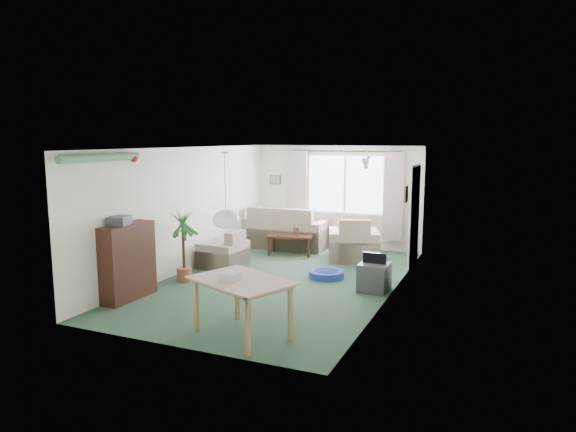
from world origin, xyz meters
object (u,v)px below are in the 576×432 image
at_px(houseplant, 183,245).
at_px(pet_bed, 326,274).
at_px(armchair_corner, 353,238).
at_px(coffee_table, 291,245).
at_px(bookshelf, 128,262).
at_px(tv_cube, 374,277).
at_px(sofa, 286,227).
at_px(dining_table, 242,308).
at_px(armchair_left, 223,249).

height_order(houseplant, pet_bed, houseplant).
relative_size(armchair_corner, coffee_table, 1.05).
distance_m(bookshelf, tv_cube, 4.08).
bearing_deg(houseplant, armchair_corner, 50.45).
distance_m(sofa, coffee_table, 0.87).
distance_m(sofa, pet_bed, 2.89).
bearing_deg(tv_cube, armchair_corner, 117.51).
height_order(tv_cube, pet_bed, tv_cube).
bearing_deg(dining_table, coffee_table, 105.41).
xyz_separation_m(sofa, armchair_left, (-0.40, -2.28, -0.11)).
height_order(coffee_table, dining_table, dining_table).
height_order(armchair_corner, armchair_left, armchair_corner).
xyz_separation_m(armchair_corner, armchair_left, (-2.24, -1.64, -0.09)).
relative_size(armchair_left, bookshelf, 0.68).
relative_size(bookshelf, tv_cube, 2.33).
bearing_deg(coffee_table, armchair_left, -117.54).
height_order(sofa, houseplant, houseplant).
bearing_deg(pet_bed, armchair_corner, 88.06).
distance_m(armchair_corner, tv_cube, 2.28).
bearing_deg(bookshelf, pet_bed, 44.91).
relative_size(houseplant, pet_bed, 2.06).
height_order(armchair_left, pet_bed, armchair_left).
bearing_deg(sofa, bookshelf, 78.73).
bearing_deg(pet_bed, sofa, 128.69).
distance_m(armchair_left, coffee_table, 1.77).
relative_size(sofa, coffee_table, 1.98).
relative_size(sofa, houseplant, 1.46).
height_order(armchair_left, houseplant, houseplant).
height_order(armchair_corner, dining_table, armchair_corner).
bearing_deg(sofa, dining_table, 105.29).
bearing_deg(bookshelf, sofa, 81.75).
height_order(armchair_left, tv_cube, armchair_left).
distance_m(coffee_table, dining_table, 4.81).
relative_size(coffee_table, tv_cube, 1.87).
xyz_separation_m(armchair_left, coffee_table, (0.82, 1.56, -0.15)).
xyz_separation_m(armchair_left, dining_table, (2.09, -3.07, -0.00)).
bearing_deg(houseplant, armchair_left, 85.00).
xyz_separation_m(armchair_corner, pet_bed, (-0.05, -1.59, -0.40)).
height_order(coffee_table, houseplant, houseplant).
relative_size(armchair_corner, armchair_left, 1.24).
bearing_deg(dining_table, houseplant, 139.59).
relative_size(armchair_left, dining_table, 0.70).
xyz_separation_m(armchair_left, bookshelf, (-0.34, -2.40, 0.24)).
distance_m(armchair_corner, houseplant, 3.69).
distance_m(bookshelf, dining_table, 2.54).
relative_size(bookshelf, pet_bed, 1.88).
bearing_deg(bookshelf, houseplant, 79.69).
bearing_deg(dining_table, pet_bed, 88.35).
relative_size(dining_table, tv_cube, 2.26).
bearing_deg(bookshelf, armchair_corner, 58.20).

